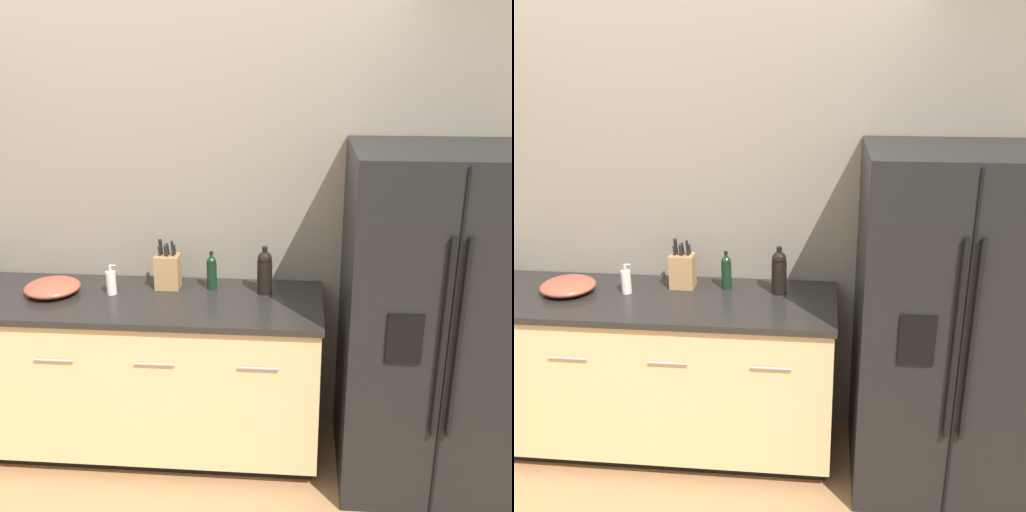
% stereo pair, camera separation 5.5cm
% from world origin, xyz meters
% --- Properties ---
extents(wall_back, '(10.00, 0.05, 2.60)m').
position_xyz_m(wall_back, '(0.00, 1.25, 1.30)').
color(wall_back, gray).
rests_on(wall_back, ground_plane).
extents(counter_unit, '(2.17, 0.64, 0.93)m').
position_xyz_m(counter_unit, '(-0.24, 0.91, 0.47)').
color(counter_unit, black).
rests_on(counter_unit, ground_plane).
extents(refrigerator, '(0.88, 0.78, 1.76)m').
position_xyz_m(refrigerator, '(1.38, 0.84, 0.88)').
color(refrigerator, black).
rests_on(refrigerator, ground_plane).
extents(knife_block, '(0.13, 0.11, 0.28)m').
position_xyz_m(knife_block, '(-0.01, 1.06, 1.03)').
color(knife_block, '#A87A4C').
rests_on(knife_block, counter_unit).
extents(wine_bottle, '(0.08, 0.08, 0.26)m').
position_xyz_m(wine_bottle, '(0.53, 1.02, 1.06)').
color(wine_bottle, black).
rests_on(wine_bottle, counter_unit).
extents(soap_dispenser, '(0.06, 0.05, 0.17)m').
position_xyz_m(soap_dispenser, '(-0.29, 0.95, 1.00)').
color(soap_dispenser, silver).
rests_on(soap_dispenser, counter_unit).
extents(oil_bottle, '(0.06, 0.06, 0.22)m').
position_xyz_m(oil_bottle, '(0.23, 1.06, 1.03)').
color(oil_bottle, black).
rests_on(oil_bottle, counter_unit).
extents(mixing_bowl, '(0.29, 0.29, 0.08)m').
position_xyz_m(mixing_bowl, '(-0.61, 0.92, 0.97)').
color(mixing_bowl, '#B24C38').
rests_on(mixing_bowl, counter_unit).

